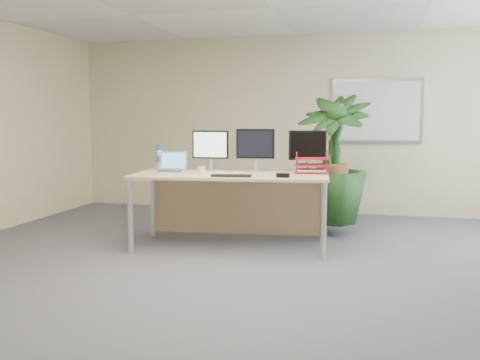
% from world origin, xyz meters
% --- Properties ---
extents(floor, '(8.00, 8.00, 0.00)m').
position_xyz_m(floor, '(0.00, 0.00, 0.00)').
color(floor, '#4C4C51').
rests_on(floor, ground).
extents(back_wall, '(7.00, 0.04, 2.70)m').
position_xyz_m(back_wall, '(0.00, 4.00, 1.35)').
color(back_wall, beige).
rests_on(back_wall, floor).
extents(whiteboard, '(1.30, 0.04, 0.95)m').
position_xyz_m(whiteboard, '(1.20, 3.97, 1.55)').
color(whiteboard, '#BBBAC0').
rests_on(whiteboard, back_wall).
extents(desk, '(2.25, 1.14, 0.83)m').
position_xyz_m(desk, '(-0.38, 1.64, 0.65)').
color(desk, tan).
rests_on(desk, floor).
extents(floor_plant, '(1.00, 1.00, 1.50)m').
position_xyz_m(floor_plant, '(0.68, 2.50, 0.75)').
color(floor_plant, '#173413').
rests_on(floor_plant, floor).
extents(monitor_left, '(0.43, 0.19, 0.47)m').
position_xyz_m(monitor_left, '(-0.69, 1.81, 1.10)').
color(monitor_left, silver).
rests_on(monitor_left, desk).
extents(monitor_right, '(0.45, 0.20, 0.49)m').
position_xyz_m(monitor_right, '(-0.16, 1.86, 1.11)').
color(monitor_right, silver).
rests_on(monitor_right, desk).
extents(monitor_dark, '(0.41, 0.20, 0.48)m').
position_xyz_m(monitor_dark, '(0.45, 1.88, 1.11)').
color(monitor_dark, silver).
rests_on(monitor_dark, desk).
extents(laptop, '(0.35, 0.32, 0.23)m').
position_xyz_m(laptop, '(-1.08, 1.56, 0.89)').
color(laptop, silver).
rests_on(laptop, desk).
extents(keyboard, '(0.44, 0.19, 0.02)m').
position_xyz_m(keyboard, '(-0.28, 1.26, 0.84)').
color(keyboard, black).
rests_on(keyboard, desk).
extents(coffee_mug, '(0.11, 0.07, 0.08)m').
position_xyz_m(coffee_mug, '(-0.68, 1.46, 0.87)').
color(coffee_mug, white).
rests_on(coffee_mug, desk).
extents(spiral_notebook, '(0.34, 0.27, 0.01)m').
position_xyz_m(spiral_notebook, '(-0.41, 1.52, 0.84)').
color(spiral_notebook, white).
rests_on(spiral_notebook, desk).
extents(orange_pen, '(0.13, 0.07, 0.01)m').
position_xyz_m(orange_pen, '(-0.38, 1.53, 0.85)').
color(orange_pen, orange).
rests_on(orange_pen, spiral_notebook).
extents(yellow_highlighter, '(0.12, 0.03, 0.02)m').
position_xyz_m(yellow_highlighter, '(-0.19, 1.48, 0.84)').
color(yellow_highlighter, yellow).
rests_on(yellow_highlighter, desk).
extents(water_bottle, '(0.08, 0.08, 0.30)m').
position_xyz_m(water_bottle, '(-1.32, 1.78, 0.97)').
color(water_bottle, silver).
rests_on(water_bottle, desk).
extents(letter_tray, '(0.39, 0.31, 0.17)m').
position_xyz_m(letter_tray, '(0.50, 1.83, 0.91)').
color(letter_tray, maroon).
rests_on(letter_tray, desk).
extents(stapler, '(0.14, 0.05, 0.05)m').
position_xyz_m(stapler, '(0.26, 1.29, 0.85)').
color(stapler, black).
rests_on(stapler, desk).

